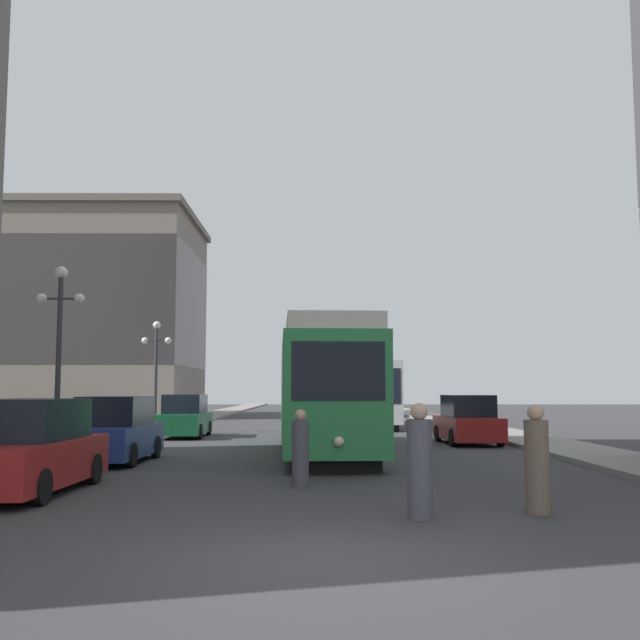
% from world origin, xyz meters
% --- Properties ---
extents(ground_plane, '(200.00, 200.00, 0.00)m').
position_xyz_m(ground_plane, '(0.00, 0.00, 0.00)').
color(ground_plane, '#38383A').
extents(sidewalk_left, '(2.70, 120.00, 0.15)m').
position_xyz_m(sidewalk_left, '(-8.30, 40.00, 0.07)').
color(sidewalk_left, gray).
rests_on(sidewalk_left, ground).
extents(sidewalk_right, '(2.70, 120.00, 0.15)m').
position_xyz_m(sidewalk_right, '(8.30, 40.00, 0.07)').
color(sidewalk_right, gray).
rests_on(sidewalk_right, ground).
extents(streetcar, '(3.24, 13.68, 3.89)m').
position_xyz_m(streetcar, '(0.16, 15.35, 2.10)').
color(streetcar, black).
rests_on(streetcar, ground).
extents(transit_bus, '(2.98, 11.78, 3.45)m').
position_xyz_m(transit_bus, '(3.11, 32.55, 1.95)').
color(transit_bus, black).
rests_on(transit_bus, ground).
extents(parked_car_left_near, '(1.93, 4.69, 1.82)m').
position_xyz_m(parked_car_left_near, '(-5.65, 23.18, 0.84)').
color(parked_car_left_near, black).
rests_on(parked_car_left_near, ground).
extents(parked_car_left_mid, '(1.95, 4.42, 1.82)m').
position_xyz_m(parked_car_left_mid, '(-5.65, 12.04, 0.84)').
color(parked_car_left_mid, black).
rests_on(parked_car_left_mid, ground).
extents(parked_car_right_far, '(1.99, 4.35, 1.82)m').
position_xyz_m(parked_car_right_far, '(5.65, 19.03, 0.84)').
color(parked_car_right_far, black).
rests_on(parked_car_right_far, ground).
extents(parked_car_left_far, '(1.92, 4.80, 1.82)m').
position_xyz_m(parked_car_left_far, '(-5.65, 5.80, 0.84)').
color(parked_car_left_far, black).
rests_on(parked_car_left_far, ground).
extents(pedestrian_crossing_near, '(0.39, 0.39, 1.76)m').
position_xyz_m(pedestrian_crossing_near, '(3.53, 3.38, 0.82)').
color(pedestrian_crossing_near, '#6B5B4C').
rests_on(pedestrian_crossing_near, ground).
extents(pedestrian_crossing_far, '(0.40, 0.40, 1.79)m').
position_xyz_m(pedestrian_crossing_far, '(1.56, 2.93, 0.83)').
color(pedestrian_crossing_far, '#4C4C56').
rests_on(pedestrian_crossing_far, ground).
extents(pedestrian_on_sidewalk, '(0.36, 0.36, 1.59)m').
position_xyz_m(pedestrian_on_sidewalk, '(-0.37, 6.83, 0.74)').
color(pedestrian_on_sidewalk, '#4C4C56').
rests_on(pedestrian_on_sidewalk, ground).
extents(lamp_post_left_near, '(1.41, 0.36, 5.48)m').
position_xyz_m(lamp_post_left_near, '(-7.55, 12.83, 3.75)').
color(lamp_post_left_near, '#333338').
rests_on(lamp_post_left_near, sidewalk_left).
extents(lamp_post_left_far, '(1.41, 0.36, 5.11)m').
position_xyz_m(lamp_post_left_far, '(-7.55, 26.07, 3.53)').
color(lamp_post_left_far, '#333338').
rests_on(lamp_post_left_far, sidewalk_left).
extents(building_left_corner, '(14.53, 14.89, 15.62)m').
position_xyz_m(building_left_corner, '(-16.62, 48.80, 8.01)').
color(building_left_corner, slate).
rests_on(building_left_corner, ground).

